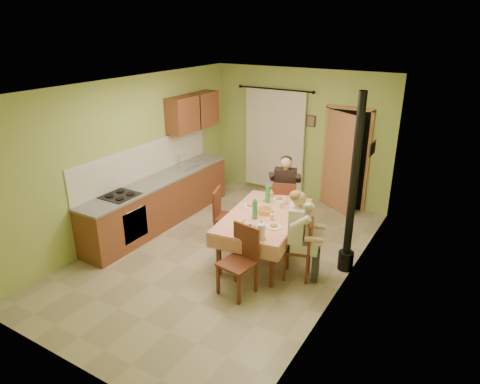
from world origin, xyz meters
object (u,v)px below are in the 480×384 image
Objects in this scene: chair_near at (238,275)px; man_far at (285,185)px; stove_flue at (351,210)px; chair_left at (227,227)px; man_right at (299,225)px; dining_table at (264,235)px; chair_right at (298,260)px; chair_far at (284,215)px.

man_far reaches higher than chair_near.
man_far is 0.50× the size of stove_flue.
chair_left is 0.71× the size of man_right.
chair_right reaches higher than dining_table.
chair_near reaches higher than chair_right.
chair_far is at bearing 90.22° from dining_table.
chair_left is at bearing 59.00° from chair_right.
stove_flue is at bearing -48.70° from man_far.
man_right is 0.84m from stove_flue.
chair_left is (-0.64, -0.98, 0.00)m from chair_far.
stove_flue is (1.14, 1.42, 0.73)m from chair_near.
dining_table is at bearing -166.98° from stove_flue.
man_far is (-0.15, 1.10, 0.50)m from dining_table.
stove_flue is (1.31, 0.30, 0.65)m from dining_table.
chair_left is 1.32m from man_far.
chair_near is at bearing -101.68° from man_far.
chair_right is 1.10m from stove_flue.
dining_table is 1.22m from man_far.
man_right is (0.74, -0.30, 0.50)m from dining_table.
man_right is at bearing -133.74° from stove_flue.
man_right reaches higher than chair_near.
dining_table is at bearing 52.30° from chair_right.
chair_near reaches higher than chair_far.
chair_near is 0.73× the size of man_right.
stove_flue reaches higher than chair_near.
chair_near is 1.00m from chair_right.
chair_left is (-0.79, 0.11, -0.09)m from dining_table.
man_right is at bearing 90.00° from chair_right.
stove_flue reaches higher than man_right.
chair_far is 0.70× the size of man_far.
dining_table is at bearing -71.83° from chair_near.
chair_far reaches higher than dining_table.
man_far is at bearing 16.46° from chair_right.
chair_near is at bearing 128.87° from man_right.
chair_left reaches higher than chair_right.
stove_flue is (1.46, -0.79, 0.73)m from chair_far.
chair_far is 0.70× the size of man_right.
chair_far is 1.81m from stove_flue.
chair_far is at bearing -72.45° from chair_near.
stove_flue is at bearing 76.99° from chair_left.
dining_table is 2.13× the size of chair_right.
chair_right is at bearing -90.00° from man_right.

